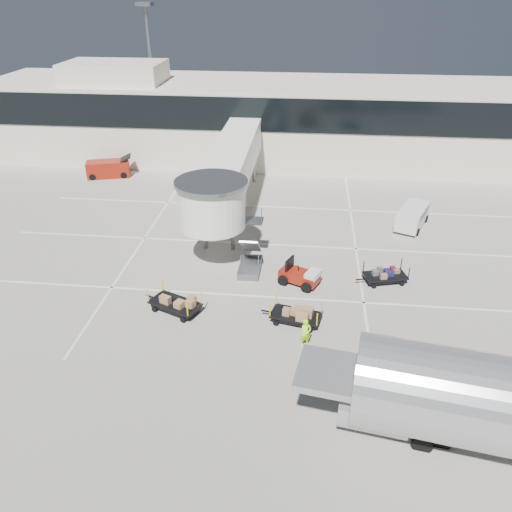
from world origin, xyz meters
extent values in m
plane|color=#BBB3A7|center=(0.00, 0.00, 0.00)|extent=(140.00, 140.00, 0.00)
cube|color=silver|center=(0.00, 2.00, 0.01)|extent=(40.00, 0.15, 0.02)
cube|color=silver|center=(0.00, 9.00, 0.01)|extent=(40.00, 0.15, 0.02)
cube|color=silver|center=(0.00, 16.00, 0.01)|extent=(40.00, 0.15, 0.02)
cube|color=silver|center=(6.00, 10.00, 0.01)|extent=(0.15, 30.00, 0.02)
cube|color=silver|center=(-10.00, 10.00, 0.01)|extent=(0.15, 30.00, 0.02)
cube|color=beige|center=(0.00, 30.00, 4.00)|extent=(64.00, 12.00, 8.00)
cube|color=black|center=(0.00, 23.95, 6.00)|extent=(64.00, 0.12, 3.20)
cube|color=beige|center=(-18.00, 28.00, 9.00)|extent=(10.00, 6.00, 2.00)
cylinder|color=slate|center=(-16.00, 34.00, 7.50)|extent=(0.36, 0.36, 15.00)
cube|color=slate|center=(-16.00, 34.00, 15.00)|extent=(1.60, 1.60, 0.40)
cube|color=white|center=(-4.00, 15.00, 4.30)|extent=(3.00, 18.00, 2.80)
cylinder|color=white|center=(-4.00, 6.00, 4.30)|extent=(4.40, 4.40, 3.00)
cylinder|color=slate|center=(-4.00, 6.00, 5.90)|extent=(4.80, 4.80, 0.25)
cylinder|color=slate|center=(-5.00, 8.00, 1.45)|extent=(0.28, 0.28, 2.90)
cylinder|color=slate|center=(-3.00, 8.00, 1.45)|extent=(0.28, 0.28, 2.90)
cylinder|color=slate|center=(-5.00, 15.00, 1.45)|extent=(0.28, 0.28, 2.90)
cylinder|color=slate|center=(-3.00, 15.00, 1.45)|extent=(0.28, 0.28, 2.90)
cylinder|color=slate|center=(-5.00, 22.00, 1.45)|extent=(0.28, 0.28, 2.90)
cylinder|color=slate|center=(-3.00, 22.00, 1.45)|extent=(0.28, 0.28, 2.90)
cube|color=slate|center=(-1.40, 5.00, 0.25)|extent=(1.40, 2.60, 0.50)
cube|color=slate|center=(-1.40, 5.60, 1.60)|extent=(1.20, 2.60, 2.06)
cube|color=slate|center=(-1.40, 7.00, 2.85)|extent=(1.40, 1.20, 0.12)
cube|color=maroon|center=(1.98, 3.78, 0.58)|extent=(2.79, 2.14, 0.63)
cube|color=silver|center=(2.84, 3.38, 1.00)|extent=(1.15, 1.35, 0.37)
cube|color=black|center=(1.31, 4.08, 1.21)|extent=(0.55, 1.01, 0.94)
cylinder|color=black|center=(0.93, 3.51, 0.34)|extent=(0.72, 0.52, 0.67)
cylinder|color=black|center=(1.50, 4.75, 0.34)|extent=(0.72, 0.52, 0.67)
cylinder|color=black|center=(2.46, 2.81, 0.34)|extent=(0.72, 0.52, 0.67)
cylinder|color=black|center=(3.03, 4.05, 0.34)|extent=(0.72, 0.52, 0.67)
cube|color=black|center=(7.54, 4.55, 0.50)|extent=(2.96, 2.00, 0.11)
cube|color=black|center=(7.54, 4.55, 0.33)|extent=(2.65, 1.74, 0.23)
cube|color=black|center=(5.93, 4.12, 0.36)|extent=(0.63, 0.23, 0.07)
cylinder|color=black|center=(6.78, 3.72, 0.15)|extent=(0.33, 0.20, 0.31)
cylinder|color=black|center=(6.47, 4.90, 0.15)|extent=(0.33, 0.20, 0.31)
cylinder|color=black|center=(8.61, 4.21, 0.15)|extent=(0.33, 0.20, 0.31)
cylinder|color=black|center=(8.30, 5.38, 0.15)|extent=(0.33, 0.20, 0.31)
cylinder|color=black|center=(6.44, 3.63, 0.90)|extent=(0.06, 0.06, 0.81)
cylinder|color=black|center=(6.13, 4.81, 0.90)|extent=(0.06, 0.06, 0.81)
cylinder|color=black|center=(8.95, 4.30, 0.90)|extent=(0.06, 0.06, 0.81)
cylinder|color=black|center=(8.64, 5.47, 0.90)|extent=(0.06, 0.06, 0.81)
cube|color=maroon|center=(7.43, 4.22, 0.75)|extent=(0.52, 0.35, 0.40)
cube|color=brown|center=(6.96, 4.53, 0.71)|extent=(0.50, 0.41, 0.32)
cube|color=maroon|center=(6.74, 4.54, 0.70)|extent=(0.40, 0.42, 0.29)
cube|color=#181645|center=(8.44, 4.92, 0.72)|extent=(0.55, 0.40, 0.34)
cube|color=#515056|center=(8.12, 4.88, 0.73)|extent=(0.48, 0.40, 0.36)
cube|color=brown|center=(7.29, 4.44, 0.70)|extent=(0.49, 0.41, 0.30)
cube|color=maroon|center=(7.82, 4.36, 0.69)|extent=(0.53, 0.38, 0.29)
cube|color=brown|center=(7.38, 4.17, 0.71)|extent=(0.44, 0.37, 0.32)
cube|color=#181645|center=(8.19, 4.33, 0.74)|extent=(0.40, 0.41, 0.38)
cube|color=#181645|center=(6.66, 4.30, 0.68)|extent=(0.44, 0.41, 0.27)
cube|color=black|center=(1.91, -0.45, 0.52)|extent=(3.07, 2.00, 0.11)
cube|color=black|center=(1.91, -0.45, 0.35)|extent=(2.75, 1.73, 0.24)
cube|color=black|center=(0.20, -0.07, 0.38)|extent=(0.66, 0.22, 0.08)
cylinder|color=black|center=(0.80, -0.86, 0.16)|extent=(0.34, 0.20, 0.32)
cylinder|color=black|center=(1.08, 0.39, 0.16)|extent=(0.34, 0.20, 0.32)
cylinder|color=black|center=(2.74, -1.29, 0.16)|extent=(0.34, 0.20, 0.32)
cylinder|color=black|center=(3.01, -0.04, 0.16)|extent=(0.34, 0.20, 0.32)
cylinder|color=yellow|center=(0.44, -0.78, 0.94)|extent=(0.07, 0.07, 0.85)
cylinder|color=yellow|center=(0.72, 0.47, 0.94)|extent=(0.07, 0.07, 0.85)
cylinder|color=yellow|center=(3.10, -1.37, 0.94)|extent=(0.07, 0.07, 0.85)
cylinder|color=yellow|center=(3.37, -0.12, 0.94)|extent=(0.07, 0.07, 0.85)
cube|color=olive|center=(1.96, -0.35, 0.84)|extent=(0.65, 0.56, 0.52)
cube|color=olive|center=(2.28, -0.46, 0.83)|extent=(0.55, 0.51, 0.51)
cube|color=olive|center=(1.77, -0.50, 0.81)|extent=(0.49, 0.44, 0.47)
cube|color=olive|center=(1.31, -0.12, 0.81)|extent=(0.52, 0.46, 0.47)
cube|color=olive|center=(0.89, -0.36, 0.83)|extent=(0.54, 0.49, 0.50)
cube|color=olive|center=(1.69, -0.65, 0.82)|extent=(0.68, 0.50, 0.49)
cube|color=olive|center=(2.57, -0.74, 0.79)|extent=(0.68, 0.60, 0.43)
cube|color=olive|center=(1.77, -0.76, 0.79)|extent=(0.65, 0.50, 0.43)
cube|color=black|center=(-5.26, -0.08, 0.55)|extent=(3.37, 2.60, 0.12)
cube|color=black|center=(-5.26, -0.08, 0.37)|extent=(3.01, 2.27, 0.25)
cube|color=black|center=(-6.97, 0.67, 0.40)|extent=(0.68, 0.36, 0.08)
cylinder|color=black|center=(-6.51, -0.28, 0.17)|extent=(0.37, 0.27, 0.34)
cylinder|color=black|center=(-5.96, 0.96, 0.17)|extent=(0.37, 0.27, 0.34)
cylinder|color=black|center=(-4.57, -1.13, 0.17)|extent=(0.37, 0.27, 0.34)
cylinder|color=black|center=(-4.02, 0.11, 0.17)|extent=(0.37, 0.27, 0.34)
cylinder|color=yellow|center=(-6.87, -0.12, 1.01)|extent=(0.07, 0.07, 0.91)
cylinder|color=yellow|center=(-6.32, 1.12, 1.01)|extent=(0.07, 0.07, 0.91)
cylinder|color=yellow|center=(-4.21, -1.29, 1.01)|extent=(0.07, 0.07, 0.91)
cylinder|color=yellow|center=(-3.66, -0.05, 1.01)|extent=(0.07, 0.07, 0.91)
cube|color=olive|center=(-5.34, 0.08, 0.85)|extent=(0.65, 0.67, 0.47)
cube|color=olive|center=(-5.57, -0.06, 0.88)|extent=(0.67, 0.56, 0.54)
cube|color=olive|center=(-4.47, -0.36, 0.86)|extent=(0.59, 0.53, 0.49)
cube|color=olive|center=(-4.71, -0.80, 0.86)|extent=(0.74, 0.73, 0.50)
imported|color=#ADFF1A|center=(2.49, -2.45, 0.84)|extent=(0.72, 0.60, 1.68)
cube|color=silver|center=(10.64, 13.32, 0.92)|extent=(3.24, 4.53, 1.35)
cube|color=silver|center=(11.39, 15.04, 0.66)|extent=(1.67, 1.09, 0.79)
cube|color=black|center=(10.71, 13.48, 1.27)|extent=(2.63, 3.09, 0.54)
cylinder|color=black|center=(9.32, 12.37, 0.30)|extent=(0.43, 0.63, 0.59)
cylinder|color=black|center=(10.84, 11.70, 0.30)|extent=(0.43, 0.63, 0.59)
cylinder|color=black|center=(10.44, 14.93, 0.30)|extent=(0.43, 0.63, 0.59)
cylinder|color=black|center=(11.96, 14.27, 0.30)|extent=(0.43, 0.63, 0.59)
cube|color=maroon|center=(-17.60, 21.85, 0.80)|extent=(4.39, 2.80, 1.61)
cube|color=black|center=(-15.85, 22.37, 1.82)|extent=(1.41, 1.73, 0.57)
cylinder|color=black|center=(-18.82, 20.71, 0.32)|extent=(0.69, 0.44, 0.64)
cylinder|color=black|center=(-19.25, 22.15, 0.32)|extent=(0.69, 0.44, 0.64)
cylinder|color=black|center=(-15.95, 21.56, 0.32)|extent=(0.69, 0.44, 0.64)
cylinder|color=black|center=(-16.37, 23.00, 0.32)|extent=(0.69, 0.44, 0.64)
cube|color=#B2B4B6|center=(6.93, -8.27, 2.90)|extent=(9.99, 4.25, 0.34)
cylinder|color=#B2B4B6|center=(5.50, -8.04, 1.50)|extent=(3.23, 2.67, 2.23)
cube|color=#B2B4B6|center=(5.50, -8.04, 2.37)|extent=(0.80, 0.36, 1.06)
cylinder|color=slate|center=(8.36, -8.51, 0.53)|extent=(0.29, 0.29, 1.06)
cylinder|color=black|center=(8.36, -8.51, 0.29)|extent=(0.91, 0.45, 0.87)
cylinder|color=slate|center=(7.54, -8.76, 0.77)|extent=(0.27, 0.27, 1.55)
cylinder|color=black|center=(7.54, -8.76, 0.29)|extent=(0.91, 0.45, 0.87)
camera|label=1|loc=(2.11, -23.87, 17.44)|focal=35.00mm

